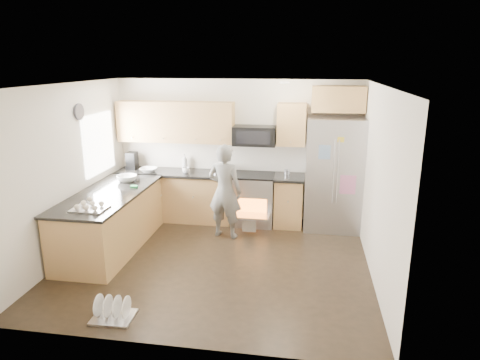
% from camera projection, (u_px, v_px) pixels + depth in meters
% --- Properties ---
extents(ground, '(4.50, 4.50, 0.00)m').
position_uv_depth(ground, '(215.00, 262.00, 6.42)').
color(ground, black).
rests_on(ground, ground).
extents(room_shell, '(4.54, 4.04, 2.62)m').
position_uv_depth(room_shell, '(211.00, 152.00, 5.99)').
color(room_shell, silver).
rests_on(room_shell, ground).
extents(back_cabinet_run, '(4.45, 0.64, 2.50)m').
position_uv_depth(back_cabinet_run, '(204.00, 170.00, 7.91)').
color(back_cabinet_run, '#B68B48').
rests_on(back_cabinet_run, ground).
extents(peninsula, '(0.96, 2.36, 1.03)m').
position_uv_depth(peninsula, '(111.00, 220.00, 6.79)').
color(peninsula, '#B68B48').
rests_on(peninsula, ground).
extents(stove_range, '(0.76, 0.97, 1.79)m').
position_uv_depth(stove_range, '(253.00, 188.00, 7.79)').
color(stove_range, '#B7B7BC').
rests_on(stove_range, ground).
extents(refrigerator, '(0.98, 0.79, 1.99)m').
position_uv_depth(refrigerator, '(334.00, 174.00, 7.50)').
color(refrigerator, '#B7B7BC').
rests_on(refrigerator, ground).
extents(person, '(0.65, 0.49, 1.61)m').
position_uv_depth(person, '(225.00, 191.00, 7.14)').
color(person, gray).
rests_on(person, ground).
extents(dish_rack, '(0.48, 0.39, 0.29)m').
position_uv_depth(dish_rack, '(113.00, 312.00, 4.99)').
color(dish_rack, '#B7B7BC').
rests_on(dish_rack, ground).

